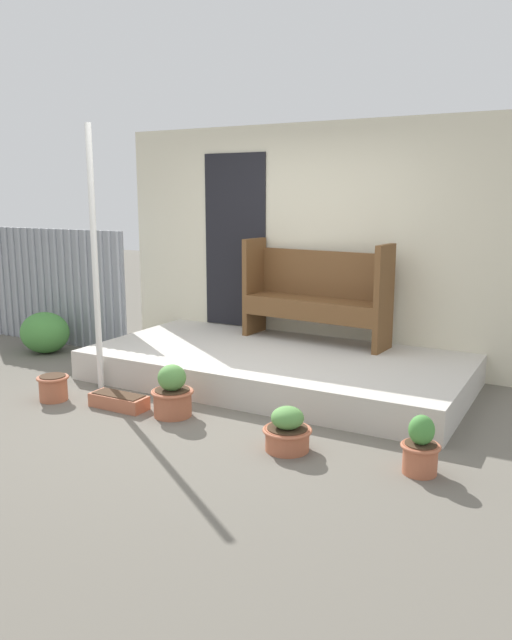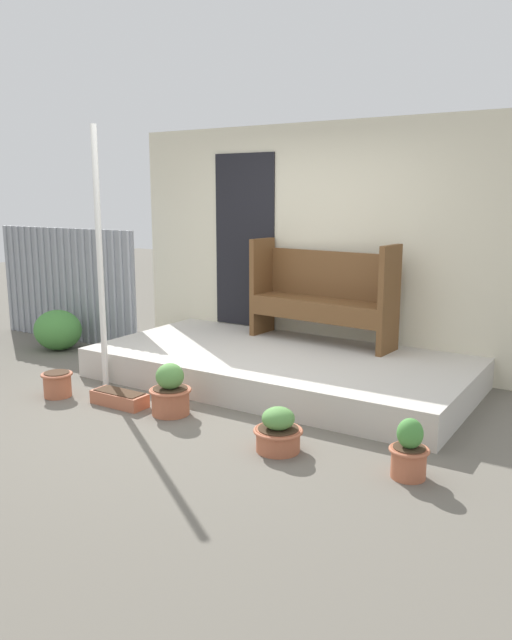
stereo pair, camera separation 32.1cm
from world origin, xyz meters
name	(u,v)px [view 2 (the right image)]	position (x,y,z in m)	size (l,w,h in m)	color
ground_plane	(213,405)	(0.00, 0.00, 0.00)	(24.00, 24.00, 0.00)	#666056
porch_slab	(280,368)	(0.15, 0.93, 0.15)	(3.70, 1.86, 0.30)	beige
house_wall	(321,245)	(0.11, 1.89, 1.30)	(4.90, 0.08, 2.60)	beige
fence_corrugated	(66,285)	(-3.08, 1.08, 0.72)	(2.35, 0.05, 1.43)	gray
support_post	(100,259)	(-1.26, -0.06, 1.24)	(0.06, 0.06, 2.47)	white
bench	(323,291)	(0.28, 1.61, 0.84)	(1.63, 0.53, 1.07)	brown
flower_pot_left	(57,383)	(-1.37, -0.56, 0.13)	(0.29, 0.29, 0.23)	#B26042
flower_pot_middle	(170,392)	(-0.17, -0.37, 0.19)	(0.36, 0.36, 0.45)	#B26042
flower_pot_right	(278,432)	(0.99, -0.56, 0.14)	(0.37, 0.37, 0.33)	#B26042
flower_pot_far_right	(409,452)	(1.94, -0.48, 0.18)	(0.27, 0.27, 0.41)	#B26042
planter_box_rect	(119,398)	(-0.71, -0.44, 0.06)	(0.53, 0.21, 0.13)	#B76647
shrub_by_fence	(58,330)	(-2.79, 0.66, 0.24)	(0.59, 0.53, 0.48)	#478C3D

